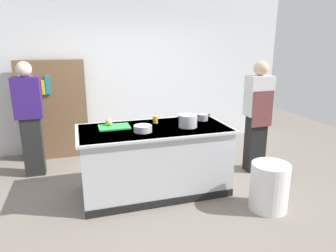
% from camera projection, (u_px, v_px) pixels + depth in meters
% --- Properties ---
extents(ground_plane, '(10.00, 10.00, 0.00)m').
position_uv_depth(ground_plane, '(155.00, 190.00, 4.16)').
color(ground_plane, slate).
extents(back_wall, '(6.40, 0.12, 3.00)m').
position_uv_depth(back_wall, '(126.00, 68.00, 5.69)').
color(back_wall, silver).
rests_on(back_wall, ground_plane).
extents(counter_island, '(1.98, 0.98, 0.90)m').
position_uv_depth(counter_island, '(155.00, 159.00, 4.03)').
color(counter_island, '#B7BABF').
rests_on(counter_island, ground_plane).
extents(cutting_board, '(0.40, 0.28, 0.02)m').
position_uv_depth(cutting_board, '(114.00, 127.00, 3.92)').
color(cutting_board, green).
rests_on(cutting_board, counter_island).
extents(onion, '(0.09, 0.09, 0.09)m').
position_uv_depth(onion, '(109.00, 122.00, 3.93)').
color(onion, tan).
rests_on(onion, cutting_board).
extents(stock_pot, '(0.31, 0.24, 0.16)m').
position_uv_depth(stock_pot, '(188.00, 121.00, 3.93)').
color(stock_pot, '#B7BABF').
rests_on(stock_pot, counter_island).
extents(sauce_pan, '(0.22, 0.15, 0.09)m').
position_uv_depth(sauce_pan, '(202.00, 117.00, 4.28)').
color(sauce_pan, '#99999E').
rests_on(sauce_pan, counter_island).
extents(mixing_bowl, '(0.23, 0.23, 0.08)m').
position_uv_depth(mixing_bowl, '(143.00, 129.00, 3.73)').
color(mixing_bowl, '#B7BABF').
rests_on(mixing_bowl, counter_island).
extents(juice_cup, '(0.07, 0.07, 0.10)m').
position_uv_depth(juice_cup, '(155.00, 119.00, 4.14)').
color(juice_cup, yellow).
rests_on(juice_cup, counter_island).
extents(trash_bin, '(0.46, 0.46, 0.59)m').
position_uv_depth(trash_bin, '(269.00, 187.00, 3.63)').
color(trash_bin, white).
rests_on(trash_bin, ground_plane).
extents(person_chef, '(0.38, 0.25, 1.72)m').
position_uv_depth(person_chef, '(258.00, 114.00, 4.59)').
color(person_chef, black).
rests_on(person_chef, ground_plane).
extents(person_guest, '(0.38, 0.24, 1.72)m').
position_uv_depth(person_guest, '(30.00, 117.00, 4.44)').
color(person_guest, black).
rests_on(person_guest, ground_plane).
extents(bookshelf, '(1.10, 0.31, 1.70)m').
position_uv_depth(bookshelf, '(54.00, 109.00, 5.21)').
color(bookshelf, brown).
rests_on(bookshelf, ground_plane).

